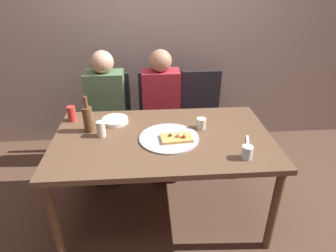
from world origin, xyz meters
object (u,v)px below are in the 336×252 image
(tumbler_far, at_px, (247,152))
(chair_middle, at_px, (161,112))
(chair_right, at_px, (200,111))
(table_knife, at_px, (248,143))
(guest_in_beanie, at_px, (162,107))
(wine_glass, at_px, (201,123))
(plate_stack, at_px, (115,120))
(dining_table, at_px, (163,145))
(wine_bottle, at_px, (88,119))
(pizza_tray, at_px, (169,138))
(pizza_slice_last, at_px, (177,138))
(chair_left, at_px, (109,114))
(tumbler_near, at_px, (101,129))
(guest_in_sweater, at_px, (106,109))
(soda_can, at_px, (72,114))

(tumbler_far, distance_m, chair_middle, 1.31)
(tumbler_far, xyz_separation_m, chair_right, (-0.08, 1.18, -0.26))
(table_knife, xyz_separation_m, guest_in_beanie, (-0.56, 0.86, -0.09))
(wine_glass, distance_m, plate_stack, 0.68)
(dining_table, distance_m, plate_stack, 0.45)
(dining_table, bearing_deg, wine_bottle, 167.20)
(pizza_tray, xyz_separation_m, pizza_slice_last, (0.05, -0.03, 0.02))
(pizza_slice_last, bearing_deg, guest_in_beanie, 94.83)
(chair_left, bearing_deg, chair_right, -180.00)
(tumbler_far, relative_size, chair_right, 0.10)
(tumbler_near, bearing_deg, wine_bottle, 140.60)
(table_knife, bearing_deg, tumbler_near, -84.34)
(pizza_tray, height_order, chair_right, chair_right)
(tumbler_near, distance_m, table_knife, 1.05)
(wine_glass, distance_m, table_knife, 0.38)
(dining_table, bearing_deg, wine_glass, 19.37)
(dining_table, xyz_separation_m, pizza_tray, (0.04, -0.03, 0.08))
(dining_table, bearing_deg, chair_right, 63.26)
(tumbler_near, height_order, chair_left, chair_left)
(guest_in_sweater, bearing_deg, chair_right, -170.85)
(pizza_tray, relative_size, wine_bottle, 1.54)
(plate_stack, relative_size, chair_left, 0.23)
(chair_right, bearing_deg, guest_in_beanie, 20.30)
(guest_in_beanie, bearing_deg, dining_table, 87.77)
(dining_table, relative_size, guest_in_sweater, 1.36)
(table_knife, bearing_deg, chair_middle, -135.30)
(guest_in_beanie, bearing_deg, tumbler_far, 115.47)
(pizza_slice_last, distance_m, tumbler_far, 0.49)
(tumbler_far, height_order, chair_middle, chair_middle)
(table_knife, xyz_separation_m, guest_in_sweater, (-1.09, 0.86, -0.09))
(pizza_slice_last, height_order, tumbler_near, tumbler_near)
(table_knife, height_order, chair_middle, chair_middle)
(table_knife, height_order, chair_left, chair_left)
(wine_glass, bearing_deg, guest_in_sweater, 142.60)
(dining_table, xyz_separation_m, table_knife, (0.59, -0.14, 0.08))
(plate_stack, bearing_deg, guest_in_sweater, 106.46)
(dining_table, bearing_deg, guest_in_sweater, 125.06)
(chair_right, relative_size, guest_in_sweater, 0.77)
(pizza_tray, bearing_deg, dining_table, 140.99)
(dining_table, height_order, guest_in_sweater, guest_in_sweater)
(pizza_tray, distance_m, tumbler_near, 0.50)
(wine_bottle, bearing_deg, wine_glass, -1.32)
(dining_table, height_order, tumbler_near, tumbler_near)
(wine_glass, bearing_deg, plate_stack, 167.35)
(tumbler_near, xyz_separation_m, chair_middle, (0.47, 0.83, -0.27))
(pizza_slice_last, bearing_deg, table_knife, -8.98)
(wine_glass, bearing_deg, pizza_tray, -151.61)
(pizza_tray, height_order, chair_middle, chair_middle)
(tumbler_near, xyz_separation_m, soda_can, (-0.26, 0.27, 0.00))
(wine_glass, height_order, chair_right, chair_right)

